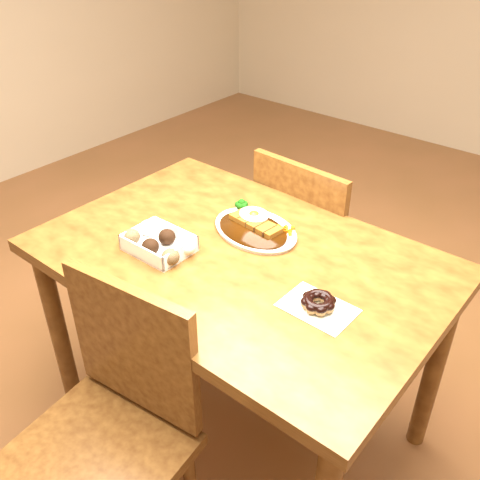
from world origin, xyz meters
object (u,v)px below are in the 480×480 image
Objects in this scene: table at (239,280)px; chair_near at (109,430)px; donut_box at (159,242)px; pon_de_ring at (318,303)px; katsu_curry_plate at (255,227)px; chair_far at (314,246)px.

chair_near is (0.00, -0.54, -0.17)m from table.
chair_near is at bearing -63.16° from donut_box.
chair_near reaches higher than pon_de_ring.
chair_near reaches higher than table.
katsu_curry_plate reaches higher than pon_de_ring.
table is 5.45× the size of donut_box.
donut_box reaches higher than pon_de_ring.
donut_box is 1.16× the size of pon_de_ring.
pon_de_ring is at bearing 8.39° from donut_box.
katsu_curry_plate is at bearing 87.12° from chair_near.
chair_far is at bearing 122.28° from pon_de_ring.
chair_far is at bearing 92.58° from katsu_curry_plate.
pon_de_ring is at bearing 49.75° from chair_near.
katsu_curry_plate is (-0.05, 0.67, 0.29)m from chair_near.
pon_de_ring is (0.38, -0.60, 0.29)m from chair_far.
katsu_curry_plate is (-0.04, 0.13, 0.11)m from table.
pon_de_ring is (0.32, -0.06, 0.12)m from table.
chair_far is 0.76m from pon_de_ring.
chair_far is (-0.06, 0.53, -0.17)m from table.
chair_far is 1.07m from chair_near.
chair_near is 0.64m from pon_de_ring.
pon_de_ring is (0.51, 0.08, -0.01)m from donut_box.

